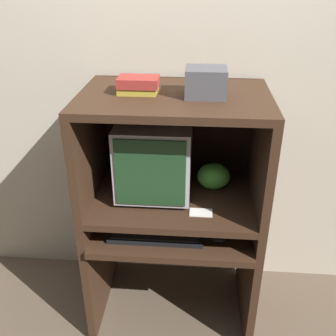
{
  "coord_description": "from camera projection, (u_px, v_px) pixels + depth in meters",
  "views": [
    {
      "loc": [
        0.11,
        -1.44,
        1.86
      ],
      "look_at": [
        -0.03,
        0.3,
        0.94
      ],
      "focal_mm": 42.0,
      "sensor_mm": 36.0,
      "label": 1
    }
  ],
  "objects": [
    {
      "name": "mouse",
      "position": [
        219.0,
        239.0,
        1.94
      ],
      "size": [
        0.07,
        0.05,
        0.03
      ],
      "color": "black",
      "rests_on": "desk_base"
    },
    {
      "name": "desk_base",
      "position": [
        173.0,
        258.0,
        2.2
      ],
      "size": [
        0.89,
        0.63,
        0.63
      ],
      "color": "#382316",
      "rests_on": "ground_plane"
    },
    {
      "name": "book_stack",
      "position": [
        138.0,
        85.0,
        1.8
      ],
      "size": [
        0.18,
        0.15,
        0.08
      ],
      "color": "gold",
      "rests_on": "hutch_upper"
    },
    {
      "name": "paper_card",
      "position": [
        201.0,
        213.0,
        1.9
      ],
      "size": [
        0.11,
        0.07,
        0.0
      ],
      "color": "white",
      "rests_on": "desk_monitor_shelf"
    },
    {
      "name": "hutch_upper",
      "position": [
        175.0,
        128.0,
        1.91
      ],
      "size": [
        0.89,
        0.6,
        0.54
      ],
      "color": "#382316",
      "rests_on": "desk_monitor_shelf"
    },
    {
      "name": "crt_monitor",
      "position": [
        155.0,
        155.0,
        2.0
      ],
      "size": [
        0.37,
        0.43,
        0.39
      ],
      "color": "#B2B2B7",
      "rests_on": "desk_monitor_shelf"
    },
    {
      "name": "snack_bag",
      "position": [
        214.0,
        176.0,
        2.08
      ],
      "size": [
        0.17,
        0.13,
        0.14
      ],
      "color": "green",
      "rests_on": "desk_monitor_shelf"
    },
    {
      "name": "keyboard",
      "position": [
        156.0,
        234.0,
        1.98
      ],
      "size": [
        0.47,
        0.17,
        0.03
      ],
      "color": "black",
      "rests_on": "desk_base"
    },
    {
      "name": "wall_back",
      "position": [
        179.0,
        78.0,
        2.13
      ],
      "size": [
        6.0,
        0.06,
        2.6
      ],
      "color": "beige",
      "rests_on": "ground_plane"
    },
    {
      "name": "storage_box",
      "position": [
        206.0,
        82.0,
        1.74
      ],
      "size": [
        0.18,
        0.15,
        0.13
      ],
      "color": "#4C4C51",
      "rests_on": "hutch_upper"
    },
    {
      "name": "desk_monitor_shelf",
      "position": [
        174.0,
        200.0,
        2.06
      ],
      "size": [
        0.89,
        0.6,
        0.15
      ],
      "color": "#382316",
      "rests_on": "desk_base"
    }
  ]
}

